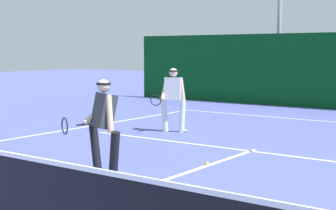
# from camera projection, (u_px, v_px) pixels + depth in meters

# --- Properties ---
(court_line_baseline_far) EXTENTS (10.76, 0.10, 0.01)m
(court_line_baseline_far) POSITION_uv_depth(u_px,v_px,m) (336.00, 122.00, 15.51)
(court_line_baseline_far) COLOR white
(court_line_baseline_far) RESTS_ON ground_plane
(court_line_service) EXTENTS (8.77, 0.10, 0.01)m
(court_line_service) POSITION_uv_depth(u_px,v_px,m) (251.00, 151.00, 11.03)
(court_line_service) COLOR white
(court_line_service) RESTS_ON ground_plane
(court_line_centre) EXTENTS (0.10, 6.40, 0.01)m
(court_line_centre) POSITION_uv_depth(u_px,v_px,m) (167.00, 179.00, 8.62)
(court_line_centre) COLOR white
(court_line_centre) RESTS_ON ground_plane
(tennis_net) EXTENTS (11.79, 0.09, 1.06)m
(tennis_net) POSITION_uv_depth(u_px,v_px,m) (4.00, 192.00, 5.99)
(tennis_net) COLOR #1E4723
(tennis_net) RESTS_ON ground_plane
(player_near) EXTENTS (1.16, 0.87, 1.66)m
(player_near) POSITION_uv_depth(u_px,v_px,m) (103.00, 123.00, 8.73)
(player_near) COLOR black
(player_near) RESTS_ON ground_plane
(player_far) EXTENTS (0.74, 0.91, 1.68)m
(player_far) POSITION_uv_depth(u_px,v_px,m) (173.00, 97.00, 13.58)
(player_far) COLOR silver
(player_far) RESTS_ON ground_plane
(tennis_ball) EXTENTS (0.07, 0.07, 0.07)m
(tennis_ball) POSITION_uv_depth(u_px,v_px,m) (207.00, 163.00, 9.68)
(tennis_ball) COLOR #D1E033
(tennis_ball) RESTS_ON ground_plane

